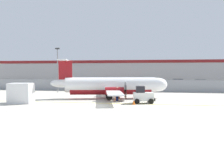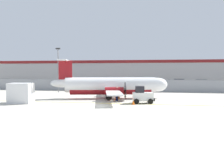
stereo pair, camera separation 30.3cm
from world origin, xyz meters
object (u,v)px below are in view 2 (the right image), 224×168
parked_car_4 (140,83)px  apron_light_pole (58,66)px  parked_car_1 (87,82)px  parked_car_5 (164,83)px  parked_car_3 (120,83)px  parked_car_6 (179,82)px  commuter_airplane (113,86)px  baggage_tug (142,95)px  parked_car_2 (111,82)px  traffic_cone_far_left (133,102)px  traffic_cone_near_right (119,96)px  parked_car_7 (201,83)px  cargo_container (21,93)px  traffic_cone_near_left (116,97)px  parked_car_0 (72,81)px  ground_crew_worker (117,93)px

parked_car_4 → apron_light_pole: 21.38m
parked_car_1 → parked_car_5: same height
parked_car_3 → parked_car_6: bearing=26.1°
commuter_airplane → baggage_tug: 5.85m
parked_car_3 → apron_light_pole: 17.80m
parked_car_2 → parked_car_3: 5.67m
parked_car_5 → apron_light_pole: 23.75m
traffic_cone_far_left → parked_car_3: (-5.54, 28.06, 0.58)m
traffic_cone_near_right → parked_car_7: parked_car_7 is taller
cargo_container → parked_car_1: 29.32m
commuter_airplane → traffic_cone_near_left: size_ratio=24.91×
parked_car_0 → parked_car_3: same height
traffic_cone_near_right → traffic_cone_far_left: same height
cargo_container → traffic_cone_far_left: 12.36m
cargo_container → parked_car_7: cargo_container is taller
cargo_container → parked_car_7: size_ratio=0.62×
parked_car_0 → parked_car_1: size_ratio=1.00×
parked_car_1 → parked_car_4: 12.02m
parked_car_5 → parked_car_4: bearing=-21.5°
traffic_cone_near_left → parked_car_6: (9.71, 29.06, 0.58)m
parked_car_1 → traffic_cone_near_left: bearing=107.8°
traffic_cone_near_right → parked_car_2: bearing=102.4°
traffic_cone_near_right → parked_car_5: size_ratio=0.15×
traffic_cone_near_right → parked_car_4: parked_car_4 is taller
parked_car_2 → parked_car_3: same height
ground_crew_worker → parked_car_2: 30.80m
traffic_cone_near_right → apron_light_pole: (-11.14, 7.12, 3.99)m
commuter_airplane → parked_car_6: commuter_airplane is taller
commuter_airplane → traffic_cone_far_left: commuter_airplane is taller
traffic_cone_far_left → parked_car_2: parked_car_2 is taller
cargo_container → traffic_cone_near_left: 10.93m
parked_car_6 → parked_car_7: same height
traffic_cone_near_left → parked_car_2: (-5.95, 29.09, 0.58)m
cargo_container → parked_car_5: (16.21, 29.23, -0.21)m
parked_car_6 → apron_light_pole: 29.27m
apron_light_pole → parked_car_6: bearing=44.5°
traffic_cone_near_left → parked_car_1: size_ratio=0.15×
ground_crew_worker → parked_car_1: 27.89m
traffic_cone_near_right → traffic_cone_near_left: bearing=-94.6°
apron_light_pole → commuter_airplane: bearing=-34.5°
cargo_container → baggage_tug: bearing=1.1°
baggage_tug → traffic_cone_far_left: 1.62m
parked_car_1 → commuter_airplane: bearing=107.8°
commuter_airplane → parked_car_0: 32.52m
traffic_cone_near_right → parked_car_3: bearing=98.0°
parked_car_1 → parked_car_7: bearing=178.5°
parked_car_2 → parked_car_4: (7.13, -3.19, 0.00)m
parked_car_2 → parked_car_7: (20.08, -2.65, 0.00)m
parked_car_2 → commuter_airplane: bearing=96.0°
commuter_airplane → parked_car_5: (7.08, 22.89, -0.71)m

